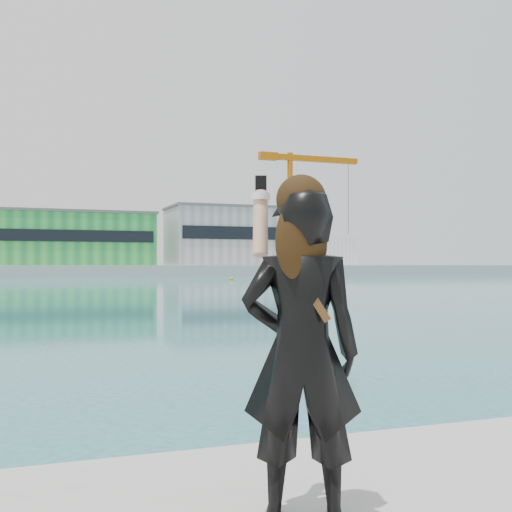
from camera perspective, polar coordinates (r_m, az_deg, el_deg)
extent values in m
cube|color=#9E9E99|center=(133.61, -19.37, -1.21)|extent=(320.00, 40.00, 2.00)
cube|color=#20833D|center=(132.05, -15.87, 1.38)|extent=(30.00, 16.00, 10.00)
cube|color=black|center=(124.00, -15.59, 1.74)|extent=(28.50, 0.20, 2.20)
cube|color=#59595B|center=(132.35, -15.86, 3.65)|extent=(30.60, 16.32, 0.50)
cube|color=gray|center=(138.23, -2.52, 1.67)|extent=(25.00, 15.00, 12.00)
cube|color=black|center=(131.05, -1.51, 2.07)|extent=(23.75, 0.20, 2.64)
cube|color=#59595B|center=(138.64, -2.51, 4.25)|extent=(25.50, 15.30, 0.50)
cube|color=silver|center=(144.53, 6.07, 0.38)|extent=(12.00, 10.00, 6.00)
cube|color=#BF5B0B|center=(136.68, 3.05, -0.40)|extent=(4.00, 4.00, 2.00)
cylinder|color=#BF5B0B|center=(137.28, 3.05, 4.62)|extent=(1.20, 1.20, 22.00)
cube|color=#BF5B0B|center=(141.02, 5.31, 8.57)|extent=(20.00, 1.20, 1.20)
cube|color=#BF5B0B|center=(136.71, 1.09, 8.87)|extent=(4.00, 1.60, 1.60)
cylinder|color=black|center=(143.55, 8.21, 5.19)|extent=(0.10, 0.10, 16.00)
cylinder|color=silver|center=(126.92, -9.32, 0.99)|extent=(0.16, 0.16, 8.00)
cube|color=#F4310E|center=(127.19, -9.05, 2.52)|extent=(1.20, 0.04, 0.80)
sphere|color=#D79F0B|center=(89.48, -2.18, -2.13)|extent=(0.50, 0.50, 0.50)
imported|color=black|center=(3.47, 4.03, -8.64)|extent=(0.75, 0.63, 1.76)
sphere|color=black|center=(3.44, 4.03, 5.01)|extent=(0.27, 0.27, 0.27)
ellipsoid|color=black|center=(3.37, 4.07, 1.32)|extent=(0.29, 0.15, 0.47)
cylinder|color=tan|center=(3.55, 0.41, 2.93)|extent=(0.15, 0.22, 0.38)
cylinder|color=white|center=(3.60, 0.42, 5.31)|extent=(0.11, 0.11, 0.04)
cube|color=black|center=(3.65, 0.44, 6.16)|extent=(0.07, 0.04, 0.13)
cube|color=#4C2D14|center=(3.36, 4.59, -2.88)|extent=(0.23, 0.11, 0.36)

